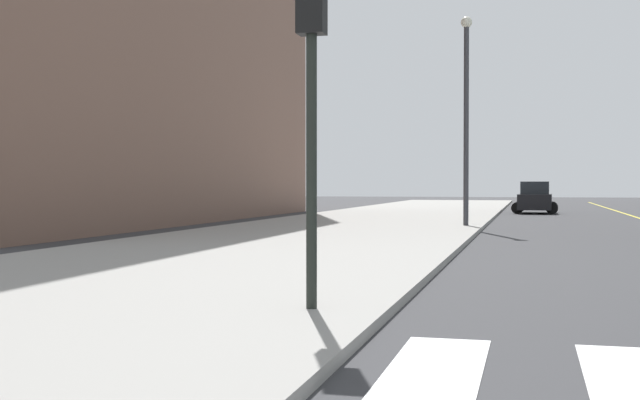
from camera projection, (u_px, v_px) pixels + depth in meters
The scene contains 4 objects.
sidewalk_kerb_west at pixel (295, 241), 24.32m from camera, with size 10.00×120.00×0.15m, color gray.
car_black_nearest at pixel (535, 199), 49.26m from camera, with size 2.75×4.33×1.91m.
traffic_light_far_corner at pixel (312, 61), 10.59m from camera, with size 0.36×0.41×4.54m.
street_lamp at pixel (466, 104), 31.90m from camera, with size 0.44×0.44×8.12m.
Camera 1 is at (-5.43, -3.34, 1.76)m, focal length 46.11 mm.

